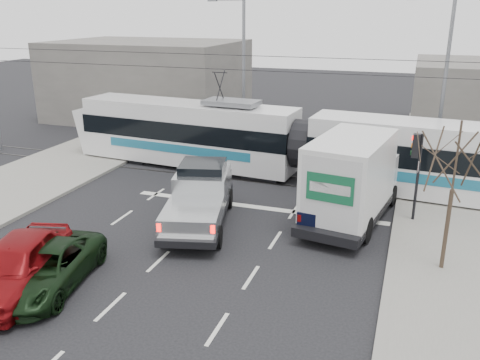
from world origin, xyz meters
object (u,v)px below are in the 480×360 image
(street_lamp_far, at_px, (241,65))
(red_car, at_px, (16,265))
(street_lamp_near, at_px, (441,76))
(tram, at_px, (303,145))
(silver_pickup, at_px, (200,195))
(bare_tree, at_px, (456,163))
(box_truck, at_px, (354,179))
(navy_pickup, at_px, (334,198))
(traffic_signal, at_px, (416,158))
(green_car, at_px, (47,268))

(street_lamp_far, relative_size, red_car, 1.79)
(street_lamp_near, bearing_deg, tram, -149.44)
(silver_pickup, bearing_deg, bare_tree, -22.35)
(street_lamp_near, distance_m, street_lamp_far, 11.67)
(bare_tree, bearing_deg, street_lamp_near, 91.42)
(street_lamp_near, relative_size, box_truck, 1.19)
(street_lamp_far, distance_m, navy_pickup, 13.57)
(silver_pickup, bearing_deg, street_lamp_near, 34.00)
(bare_tree, relative_size, box_truck, 0.66)
(bare_tree, bearing_deg, navy_pickup, 143.40)
(traffic_signal, relative_size, tram, 0.14)
(tram, bearing_deg, bare_tree, -45.34)
(street_lamp_near, relative_size, green_car, 1.88)
(bare_tree, xyz_separation_m, red_car, (-12.52, -5.60, -2.93))
(bare_tree, relative_size, navy_pickup, 1.01)
(navy_pickup, distance_m, green_car, 11.22)
(silver_pickup, distance_m, red_car, 7.59)
(silver_pickup, height_order, green_car, silver_pickup)
(street_lamp_far, bearing_deg, green_car, -89.97)
(silver_pickup, bearing_deg, box_truck, 6.12)
(street_lamp_near, distance_m, box_truck, 9.23)
(box_truck, bearing_deg, green_car, -124.96)
(bare_tree, height_order, green_car, bare_tree)
(tram, bearing_deg, silver_pickup, -108.26)
(traffic_signal, relative_size, red_car, 0.71)
(silver_pickup, bearing_deg, green_car, -125.56)
(navy_pickup, xyz_separation_m, green_car, (-7.64, -8.21, -0.35))
(street_lamp_near, height_order, red_car, street_lamp_near)
(tram, distance_m, green_car, 14.04)
(bare_tree, relative_size, street_lamp_near, 0.56)
(box_truck, xyz_separation_m, green_car, (-8.33, -8.63, -1.13))
(bare_tree, distance_m, green_car, 13.22)
(tram, xyz_separation_m, red_car, (-6.01, -13.43, -1.00))
(bare_tree, xyz_separation_m, traffic_signal, (-1.13, 4.00, -1.05))
(bare_tree, distance_m, street_lamp_near, 11.58)
(street_lamp_near, xyz_separation_m, box_truck, (-3.16, -8.01, -3.32))
(tram, relative_size, navy_pickup, 5.20)
(traffic_signal, height_order, street_lamp_far, street_lamp_far)
(street_lamp_near, bearing_deg, traffic_signal, -96.41)
(green_car, bearing_deg, red_car, -158.46)
(bare_tree, bearing_deg, silver_pickup, 172.21)
(traffic_signal, bearing_deg, green_car, -139.36)
(tram, bearing_deg, green_car, -107.20)
(green_car, xyz_separation_m, red_car, (-0.75, -0.46, 0.19))
(silver_pickup, distance_m, box_truck, 6.31)
(box_truck, relative_size, green_car, 1.58)
(street_lamp_far, distance_m, green_car, 19.17)
(green_car, bearing_deg, box_truck, 35.90)
(bare_tree, height_order, red_car, bare_tree)
(traffic_signal, bearing_deg, bare_tree, -74.24)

